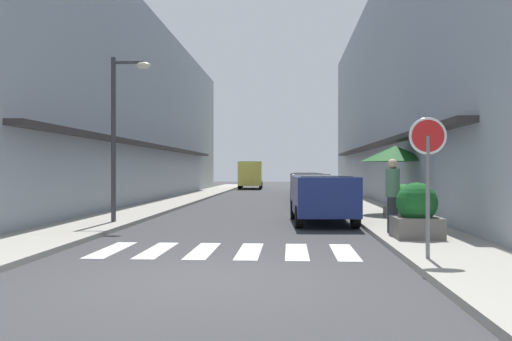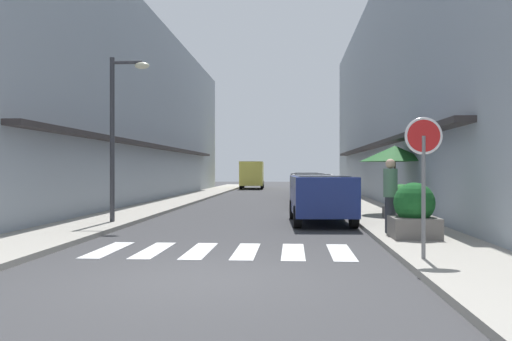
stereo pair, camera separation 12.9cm
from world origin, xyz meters
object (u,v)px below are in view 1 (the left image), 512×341
Objects in this scene: parked_car_mid at (313,187)px; round_street_sign at (428,150)px; parked_car_far at (308,183)px; cafe_umbrella at (395,154)px; pedestrian_walking_near at (393,194)px; parked_car_near at (322,194)px; delivery_van at (251,173)px; parked_car_distant at (305,181)px; street_lamp at (120,120)px; planter_corner at (417,212)px; planter_midblock at (402,203)px.

round_street_sign is (1.39, -13.79, 1.07)m from parked_car_mid.
cafe_umbrella is (2.69, -10.58, 1.29)m from parked_car_far.
cafe_umbrella is 5.88m from pedestrian_walking_near.
parked_car_near and parked_car_far have the same top height.
cafe_umbrella reaches higher than delivery_van.
cafe_umbrella is at bearing 40.95° from parked_car_near.
parked_car_far is 1.00× the size of parked_car_distant.
street_lamp is 8.84m from planter_corner.
planter_midblock is at bearing -76.59° from delivery_van.
planter_corner is (7.88, -3.19, -2.44)m from street_lamp.
parked_car_near and parked_car_distant have the same top height.
parked_car_mid is at bearing 90.00° from parked_car_near.
cafe_umbrella is (8.70, 3.36, -0.92)m from street_lamp.
parked_car_distant is 26.26m from round_street_sign.
planter_corner is (1.87, -17.14, -0.23)m from parked_car_far.
parked_car_far is at bearing 90.00° from parked_car_mid.
cafe_umbrella reaches higher than parked_car_near.
parked_car_near is 3.91× the size of planter_midblock.
parked_car_mid is at bearing 52.33° from street_lamp.
pedestrian_walking_near is at bearing -16.95° from street_lamp.
pedestrian_walking_near is (1.50, -16.23, 0.16)m from parked_car_far.
street_lamp is at bearing -92.98° from delivery_van.
delivery_van is 1.12× the size of street_lamp.
cafe_umbrella is at bearing 85.40° from planter_midblock.
round_street_sign is 9.60m from street_lamp.
round_street_sign is (1.39, -7.04, 1.07)m from parked_car_near.
parked_car_distant is (0.00, 6.25, 0.00)m from parked_car_far.
street_lamp reaches higher than delivery_van.
parked_car_far is (-0.00, 6.16, -0.00)m from parked_car_mid.
street_lamp is at bearing 140.93° from round_street_sign.
round_street_sign is (1.39, -26.21, 1.07)m from parked_car_distant.
parked_car_far reaches higher than planter_corner.
delivery_van is at bearing 99.00° from round_street_sign.
planter_corner is at bearing -22.06° from street_lamp.
parked_car_mid is 1.12× the size of parked_car_distant.
parked_car_near is 1.06× the size of parked_car_far.
parked_car_distant is 2.21× the size of pedestrian_walking_near.
parked_car_mid is (0.00, 6.75, 0.00)m from parked_car_near.
round_street_sign is 0.50× the size of street_lamp.
round_street_sign is 3.83m from pedestrian_walking_near.
pedestrian_walking_near is (-1.03, -3.79, 0.48)m from planter_midblock.
parked_car_mid is 12.41m from parked_car_distant.
planter_midblock is (2.54, -12.44, -0.32)m from parked_car_far.
pedestrian_walking_near is at bearing -81.51° from parked_car_mid.
delivery_van reaches higher than parked_car_mid.
street_lamp is 9.37m from cafe_umbrella.
street_lamp is 3.89× the size of planter_corner.
parked_car_distant is at bearing -67.12° from delivery_van.
parked_car_distant is 21.19m from street_lamp.
cafe_umbrella reaches higher than parked_car_mid.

